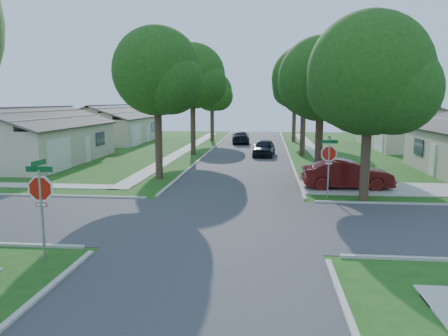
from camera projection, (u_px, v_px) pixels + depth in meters
The scene contains 20 objects.
ground at pixel (221, 221), 17.00m from camera, with size 100.00×100.00×0.00m, color #1B4C14.
road_ns at pixel (221, 221), 17.00m from camera, with size 7.00×100.00×0.02m, color #333335.
sidewalk_ne at pixel (313, 149), 41.96m from camera, with size 1.20×40.00×0.04m, color #9E9B91.
sidewalk_nw at pixel (188, 148), 43.17m from camera, with size 1.20×40.00×0.04m, color #9E9B91.
driveway at pixel (383, 189), 23.19m from camera, with size 8.80×3.60×0.05m, color #9E9B91.
stop_sign_sw at pixel (41, 193), 12.54m from camera, with size 1.05×0.80×2.98m.
stop_sign_ne at pixel (329, 156), 20.85m from camera, with size 1.05×0.80×2.98m.
tree_e_near at pixel (322, 83), 24.52m from camera, with size 4.97×4.80×8.28m.
tree_e_mid at pixel (305, 81), 36.23m from camera, with size 5.59×5.40×9.21m.
tree_e_far at pixel (295, 89), 49.05m from camera, with size 5.17×5.00×8.72m.
tree_w_near at pixel (158, 75), 25.39m from camera, with size 5.38×5.20×8.97m.
tree_w_mid at pixel (193, 79), 37.13m from camera, with size 5.80×5.60×9.56m.
tree_w_far at pixel (212, 93), 50.06m from camera, with size 4.76×4.60×8.04m.
tree_ne_corner at pixel (371, 80), 19.65m from camera, with size 5.80×5.60×8.66m.
house_ne_far at pixel (410, 132), 43.69m from camera, with size 8.42×13.60×4.23m.
house_nw_near at pixel (33, 142), 33.11m from camera, with size 8.42×13.60×4.23m.
house_nw_far at pixel (112, 128), 49.83m from camera, with size 8.42×13.60×4.23m.
car_driveway at pixel (347, 174), 23.20m from camera, with size 1.64×4.71×1.55m, color #511110.
car_curb_east at pixel (264, 148), 36.96m from camera, with size 1.67×4.15×1.42m, color black.
car_curb_west at pixel (241, 137), 47.81m from camera, with size 1.87×4.59×1.33m, color black.
Camera 1 is at (1.79, -16.39, 4.65)m, focal length 35.00 mm.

